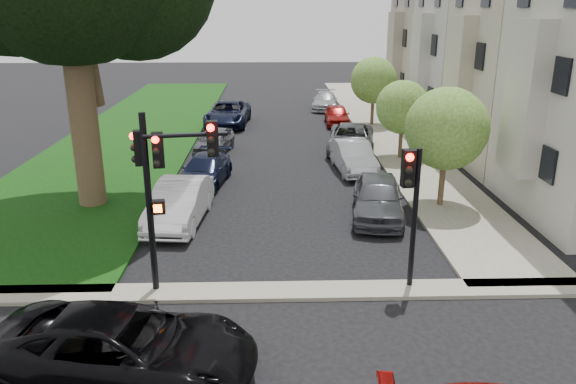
{
  "coord_description": "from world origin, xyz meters",
  "views": [
    {
      "loc": [
        -0.51,
        -12.03,
        7.67
      ],
      "look_at": [
        0.0,
        5.0,
        2.0
      ],
      "focal_mm": 35.0,
      "sensor_mm": 36.0,
      "label": 1
    }
  ],
  "objects_px": {
    "small_tree_a": "(447,129)",
    "small_tree_c": "(374,80)",
    "traffic_signal_main": "(162,172)",
    "car_cross_near": "(122,348)",
    "car_parked_3": "(337,115)",
    "car_parked_5": "(180,203)",
    "car_parked_8": "(228,113)",
    "car_parked_1": "(353,157)",
    "car_parked_4": "(325,101)",
    "car_parked_7": "(214,141)",
    "traffic_signal_secondary": "(411,193)",
    "car_parked_0": "(378,197)",
    "car_parked_6": "(205,171)",
    "car_parked_2": "(351,139)",
    "small_tree_b": "(403,107)"
  },
  "relations": [
    {
      "from": "traffic_signal_main",
      "to": "car_parked_0",
      "type": "xyz_separation_m",
      "value": [
        6.88,
        5.65,
        -2.72
      ]
    },
    {
      "from": "car_parked_5",
      "to": "car_parked_8",
      "type": "bearing_deg",
      "value": 93.65
    },
    {
      "from": "small_tree_c",
      "to": "traffic_signal_main",
      "type": "bearing_deg",
      "value": -113.0
    },
    {
      "from": "small_tree_a",
      "to": "car_parked_7",
      "type": "relative_size",
      "value": 1.21
    },
    {
      "from": "car_parked_2",
      "to": "car_parked_7",
      "type": "height_order",
      "value": "car_parked_2"
    },
    {
      "from": "car_parked_0",
      "to": "car_parked_8",
      "type": "bearing_deg",
      "value": 120.52
    },
    {
      "from": "traffic_signal_main",
      "to": "car_parked_1",
      "type": "distance_m",
      "value": 13.96
    },
    {
      "from": "traffic_signal_main",
      "to": "car_cross_near",
      "type": "relative_size",
      "value": 0.89
    },
    {
      "from": "car_parked_1",
      "to": "car_parked_2",
      "type": "distance_m",
      "value": 3.88
    },
    {
      "from": "car_parked_3",
      "to": "car_parked_7",
      "type": "relative_size",
      "value": 0.98
    },
    {
      "from": "car_parked_4",
      "to": "car_parked_1",
      "type": "bearing_deg",
      "value": -83.29
    },
    {
      "from": "car_parked_3",
      "to": "car_parked_8",
      "type": "distance_m",
      "value": 7.36
    },
    {
      "from": "car_parked_0",
      "to": "car_parked_3",
      "type": "height_order",
      "value": "car_parked_0"
    },
    {
      "from": "car_parked_7",
      "to": "traffic_signal_secondary",
      "type": "bearing_deg",
      "value": -56.56
    },
    {
      "from": "small_tree_a",
      "to": "small_tree_c",
      "type": "height_order",
      "value": "small_tree_a"
    },
    {
      "from": "traffic_signal_main",
      "to": "traffic_signal_secondary",
      "type": "relative_size",
      "value": 1.24
    },
    {
      "from": "small_tree_b",
      "to": "traffic_signal_main",
      "type": "relative_size",
      "value": 0.81
    },
    {
      "from": "traffic_signal_main",
      "to": "traffic_signal_secondary",
      "type": "xyz_separation_m",
      "value": [
        6.64,
        -0.04,
        -0.65
      ]
    },
    {
      "from": "car_parked_2",
      "to": "small_tree_b",
      "type": "bearing_deg",
      "value": -25.78
    },
    {
      "from": "car_parked_0",
      "to": "car_parked_4",
      "type": "xyz_separation_m",
      "value": [
        0.16,
        23.52,
        -0.14
      ]
    },
    {
      "from": "small_tree_c",
      "to": "car_parked_6",
      "type": "bearing_deg",
      "value": -127.57
    },
    {
      "from": "car_parked_8",
      "to": "car_parked_5",
      "type": "bearing_deg",
      "value": -87.59
    },
    {
      "from": "car_parked_6",
      "to": "traffic_signal_main",
      "type": "bearing_deg",
      "value": -80.64
    },
    {
      "from": "car_parked_8",
      "to": "car_parked_1",
      "type": "bearing_deg",
      "value": -54.9
    },
    {
      "from": "car_parked_1",
      "to": "car_parked_4",
      "type": "height_order",
      "value": "car_parked_1"
    },
    {
      "from": "traffic_signal_secondary",
      "to": "car_parked_8",
      "type": "xyz_separation_m",
      "value": [
        -6.67,
        23.25,
        -2.06
      ]
    },
    {
      "from": "car_cross_near",
      "to": "car_parked_1",
      "type": "height_order",
      "value": "car_cross_near"
    },
    {
      "from": "traffic_signal_secondary",
      "to": "car_parked_4",
      "type": "relative_size",
      "value": 0.91
    },
    {
      "from": "car_parked_0",
      "to": "car_parked_7",
      "type": "relative_size",
      "value": 1.17
    },
    {
      "from": "car_parked_7",
      "to": "car_cross_near",
      "type": "bearing_deg",
      "value": -80.36
    },
    {
      "from": "traffic_signal_main",
      "to": "car_parked_7",
      "type": "xyz_separation_m",
      "value": [
        -0.24,
        15.73,
        -2.84
      ]
    },
    {
      "from": "small_tree_a",
      "to": "car_parked_6",
      "type": "bearing_deg",
      "value": 161.29
    },
    {
      "from": "car_parked_4",
      "to": "small_tree_a",
      "type": "bearing_deg",
      "value": -76.06
    },
    {
      "from": "car_parked_2",
      "to": "car_parked_5",
      "type": "relative_size",
      "value": 1.11
    },
    {
      "from": "small_tree_b",
      "to": "car_parked_8",
      "type": "xyz_separation_m",
      "value": [
        -9.63,
        9.13,
        -1.95
      ]
    },
    {
      "from": "small_tree_a",
      "to": "car_parked_4",
      "type": "bearing_deg",
      "value": 96.49
    },
    {
      "from": "car_parked_0",
      "to": "car_parked_5",
      "type": "bearing_deg",
      "value": -168.06
    },
    {
      "from": "car_cross_near",
      "to": "car_parked_8",
      "type": "height_order",
      "value": "car_cross_near"
    },
    {
      "from": "traffic_signal_secondary",
      "to": "car_parked_0",
      "type": "bearing_deg",
      "value": 87.57
    },
    {
      "from": "small_tree_b",
      "to": "car_cross_near",
      "type": "xyz_separation_m",
      "value": [
        -9.92,
        -18.05,
        -1.94
      ]
    },
    {
      "from": "car_parked_3",
      "to": "car_parked_5",
      "type": "bearing_deg",
      "value": -112.34
    },
    {
      "from": "car_parked_4",
      "to": "car_parked_7",
      "type": "height_order",
      "value": "car_parked_7"
    },
    {
      "from": "traffic_signal_main",
      "to": "car_cross_near",
      "type": "distance_m",
      "value": 4.83
    },
    {
      "from": "small_tree_c",
      "to": "small_tree_a",
      "type": "bearing_deg",
      "value": -90.0
    },
    {
      "from": "traffic_signal_main",
      "to": "car_parked_6",
      "type": "height_order",
      "value": "traffic_signal_main"
    },
    {
      "from": "car_parked_1",
      "to": "small_tree_b",
      "type": "bearing_deg",
      "value": 33.19
    },
    {
      "from": "traffic_signal_secondary",
      "to": "traffic_signal_main",
      "type": "bearing_deg",
      "value": 179.64
    },
    {
      "from": "car_parked_5",
      "to": "car_parked_1",
      "type": "bearing_deg",
      "value": 47.14
    },
    {
      "from": "car_parked_8",
      "to": "car_parked_2",
      "type": "bearing_deg",
      "value": -41.82
    },
    {
      "from": "small_tree_a",
      "to": "car_parked_5",
      "type": "height_order",
      "value": "small_tree_a"
    }
  ]
}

